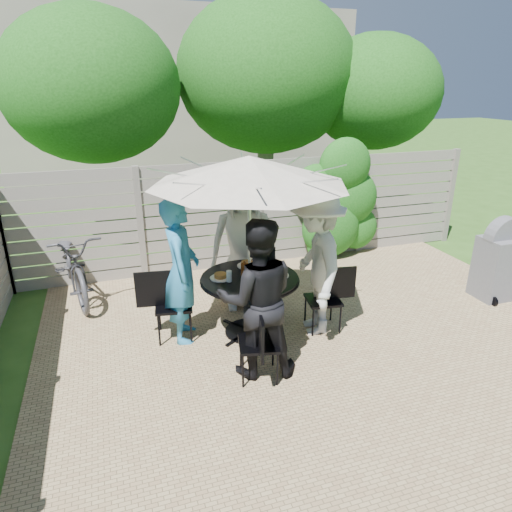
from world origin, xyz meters
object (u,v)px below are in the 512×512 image
object	(u,v)px
umbrella	(249,170)
chair_right	(324,311)
chair_left	(173,318)
plate_right	(278,274)
person_front	(257,300)
plate_back	(247,264)
chair_front	(259,358)
glass_front	(261,280)
person_right	(316,264)
coffee_cup	(256,266)
plate_left	(220,277)
glass_right	(269,268)
bbq_grill	(500,262)
chair_back	(243,282)
glass_left	(229,276)
patio_table	(250,295)
syrup_jug	(244,270)
bicycle	(73,264)
plate_front	(253,288)
person_left	(181,271)
person_back	(244,242)

from	to	relation	value
umbrella	chair_right	bearing A→B (deg)	-11.82
chair_left	plate_right	world-z (taller)	chair_left
person_front	plate_back	xyz separation A→B (m)	(0.24, 1.16, -0.08)
chair_front	glass_front	bearing A→B (deg)	-7.61
person_right	glass_front	xyz separation A→B (m)	(-0.76, -0.10, -0.07)
chair_front	coffee_cup	xyz separation A→B (m)	(0.34, 1.14, 0.59)
plate_left	glass_right	bearing A→B (deg)	-2.27
coffee_cup	bbq_grill	xyz separation A→B (m)	(3.67, -0.34, -0.28)
chair_front	umbrella	bearing A→B (deg)	0.85
chair_right	bbq_grill	world-z (taller)	bbq_grill
plate_back	plate_right	world-z (taller)	same
person_right	plate_left	distance (m)	1.20
chair_back	glass_right	distance (m)	1.07
chair_left	person_right	size ratio (longest dim) A/B	0.49
glass_left	bbq_grill	world-z (taller)	bbq_grill
patio_table	plate_right	bearing A→B (deg)	-11.87
person_right	plate_back	distance (m)	0.91
chair_front	glass_left	size ratio (longest dim) A/B	6.27
chair_back	syrup_jug	distance (m)	1.09
chair_left	chair_front	xyz separation A→B (m)	(0.75, -1.14, -0.01)
chair_front	bicycle	xyz separation A→B (m)	(-1.97, 2.83, 0.26)
chair_front	person_front	distance (m)	0.65
person_right	glass_front	distance (m)	0.77
patio_table	glass_left	distance (m)	0.42
chair_left	person_right	bearing A→B (deg)	-3.86
person_front	plate_back	distance (m)	1.19
chair_right	plate_left	distance (m)	1.44
plate_front	glass_right	size ratio (longest dim) A/B	1.86
umbrella	chair_right	world-z (taller)	umbrella
chair_back	glass_left	world-z (taller)	chair_back
plate_back	chair_back	bearing A→B (deg)	78.09
chair_left	coffee_cup	distance (m)	1.23
umbrella	glass_left	size ratio (longest dim) A/B	19.88
plate_front	bbq_grill	size ratio (longest dim) A/B	0.21
syrup_jug	person_front	bearing A→B (deg)	-97.97
patio_table	person_left	world-z (taller)	person_left
chair_front	person_right	xyz separation A→B (m)	(1.01, 0.77, 0.67)
person_front	person_right	world-z (taller)	person_right
chair_front	plate_left	xyz separation A→B (m)	(-0.15, 1.02, 0.55)
person_left	person_front	world-z (taller)	person_left
person_front	chair_right	distance (m)	1.42
plate_front	glass_left	world-z (taller)	glass_left
bicycle	plate_right	bearing A→B (deg)	-49.90
glass_left	coffee_cup	xyz separation A→B (m)	(0.42, 0.24, -0.01)
patio_table	coffee_cup	world-z (taller)	coffee_cup
plate_left	bbq_grill	bearing A→B (deg)	-3.02
plate_back	person_back	bearing A→B (deg)	78.13
chair_front	plate_left	size ratio (longest dim) A/B	3.38
plate_back	plate_front	distance (m)	0.72
person_right	plate_right	world-z (taller)	person_right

